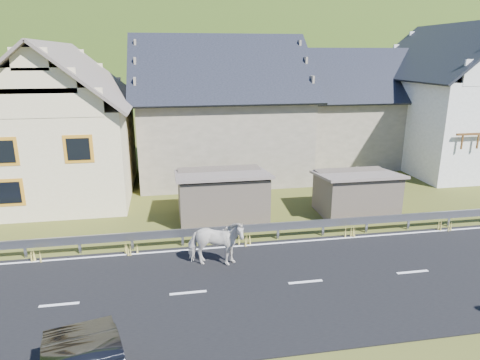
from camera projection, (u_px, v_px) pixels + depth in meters
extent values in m
plane|color=#3A4013|center=(305.00, 283.00, 14.64)|extent=(160.00, 160.00, 0.00)
cube|color=black|center=(305.00, 282.00, 14.63)|extent=(60.00, 7.00, 0.04)
cube|color=silver|center=(305.00, 282.00, 14.62)|extent=(60.00, 6.60, 0.01)
cube|color=#93969B|center=(278.00, 226.00, 17.95)|extent=(28.00, 0.08, 0.34)
cube|color=#93969B|center=(25.00, 249.00, 16.37)|extent=(0.10, 0.06, 0.70)
cube|color=#93969B|center=(80.00, 245.00, 16.70)|extent=(0.10, 0.06, 0.70)
cube|color=#93969B|center=(132.00, 242.00, 17.04)|extent=(0.10, 0.06, 0.70)
cube|color=#93969B|center=(183.00, 238.00, 17.37)|extent=(0.10, 0.06, 0.70)
cube|color=#93969B|center=(231.00, 235.00, 17.70)|extent=(0.10, 0.06, 0.70)
cube|color=#93969B|center=(278.00, 231.00, 18.03)|extent=(0.10, 0.06, 0.70)
cube|color=#93969B|center=(323.00, 228.00, 18.36)|extent=(0.10, 0.06, 0.70)
cube|color=#93969B|center=(366.00, 225.00, 18.70)|extent=(0.10, 0.06, 0.70)
cube|color=#93969B|center=(408.00, 222.00, 19.03)|extent=(0.10, 0.06, 0.70)
cube|color=#93969B|center=(449.00, 219.00, 19.36)|extent=(0.10, 0.06, 0.70)
cube|color=brown|center=(222.00, 196.00, 20.13)|extent=(4.30, 3.30, 2.40)
cube|color=brown|center=(356.00, 194.00, 20.77)|extent=(3.80, 2.90, 2.20)
cube|color=beige|center=(65.00, 149.00, 23.60)|extent=(7.00, 9.00, 5.00)
cube|color=orange|center=(3.00, 152.00, 18.83)|extent=(1.30, 0.12, 1.30)
cube|color=orange|center=(79.00, 149.00, 19.36)|extent=(1.30, 0.12, 1.30)
cube|color=orange|center=(9.00, 193.00, 19.37)|extent=(1.30, 0.12, 1.30)
cube|color=gray|center=(24.00, 72.00, 23.54)|extent=(0.70, 0.70, 2.40)
cube|color=gray|center=(220.00, 134.00, 27.93)|extent=(10.00, 9.00, 5.00)
cube|color=gray|center=(350.00, 128.00, 31.54)|extent=(9.00, 8.00, 4.60)
cube|color=white|center=(451.00, 122.00, 29.50)|extent=(8.00, 10.00, 6.00)
ellipsoid|color=#22400F|center=(186.00, 118.00, 191.16)|extent=(440.00, 280.00, 260.00)
imported|color=silver|center=(216.00, 243.00, 15.54)|extent=(1.38, 2.25, 1.77)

